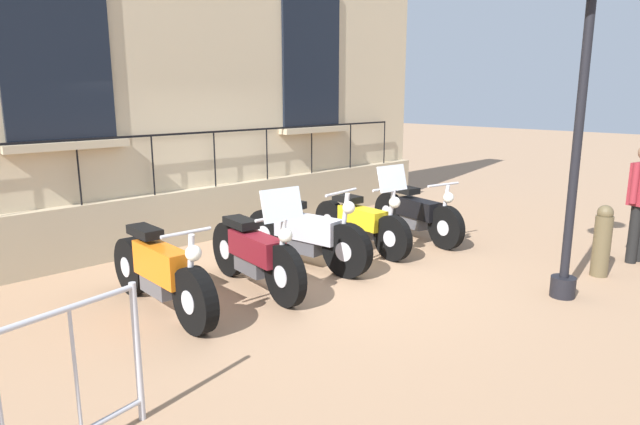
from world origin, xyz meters
name	(u,v)px	position (x,y,z in m)	size (l,w,h in m)	color
ground_plane	(310,268)	(0.00, 0.00, 0.00)	(60.00, 60.00, 0.00)	#9E7A5B
building_facade	(194,6)	(-2.60, 0.00, 3.64)	(0.82, 10.15, 7.54)	#C6B28E
motorcycle_orange	(161,274)	(-0.01, -2.19, 0.43)	(2.16, 0.53, 1.02)	black
motorcycle_maroon	(255,254)	(0.16, -1.04, 0.45)	(2.02, 0.64, 1.32)	black
motorcycle_silver	(305,236)	(-0.08, 0.00, 0.44)	(2.12, 0.63, 1.12)	black
motorcycle_yellow	(361,223)	(-0.08, 1.13, 0.43)	(2.02, 0.61, 1.35)	black
motorcycle_black	(417,215)	(0.13, 2.25, 0.41)	(1.98, 0.72, 1.00)	black
lamppost	(587,46)	(2.85, 1.36, 2.82)	(0.38, 1.08, 3.81)	black
bollard	(602,241)	(2.87, 2.46, 0.47)	(0.22, 0.22, 0.94)	brown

